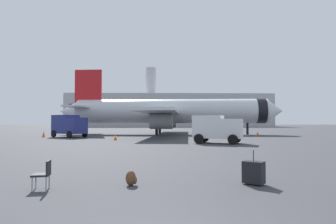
# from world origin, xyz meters

# --- Properties ---
(airplane_at_gate) EXTENTS (35.77, 32.32, 10.50)m
(airplane_at_gate) POSITION_xyz_m (1.28, 41.95, 3.66)
(airplane_at_gate) COLOR silver
(airplane_at_gate) RESTS_ON ground
(service_truck) EXTENTS (5.13, 4.70, 2.90)m
(service_truck) POSITION_xyz_m (-11.99, 33.66, 1.61)
(service_truck) COLOR navy
(service_truck) RESTS_ON ground
(cargo_van) EXTENTS (4.83, 3.67, 2.60)m
(cargo_van) POSITION_xyz_m (5.10, 22.69, 1.45)
(cargo_van) COLOR white
(cargo_van) RESTS_ON ground
(safety_cone_near) EXTENTS (0.44, 0.44, 0.79)m
(safety_cone_near) POSITION_xyz_m (-15.44, 34.23, 0.39)
(safety_cone_near) COLOR #F2590C
(safety_cone_near) RESTS_ON ground
(safety_cone_mid) EXTENTS (0.44, 0.44, 0.64)m
(safety_cone_mid) POSITION_xyz_m (-5.09, 27.68, 0.31)
(safety_cone_mid) COLOR #F2590C
(safety_cone_mid) RESTS_ON ground
(safety_cone_far) EXTENTS (0.44, 0.44, 0.63)m
(safety_cone_far) POSITION_xyz_m (14.30, 38.52, 0.31)
(safety_cone_far) COLOR #F2590C
(safety_cone_far) RESTS_ON ground
(rolling_suitcase) EXTENTS (0.75, 0.71, 1.10)m
(rolling_suitcase) POSITION_xyz_m (2.80, 5.05, 0.39)
(rolling_suitcase) COLOR black
(rolling_suitcase) RESTS_ON ground
(traveller_backpack) EXTENTS (0.36, 0.40, 0.48)m
(traveller_backpack) POSITION_xyz_m (-1.11, 5.01, 0.23)
(traveller_backpack) COLOR brown
(traveller_backpack) RESTS_ON ground
(gate_chair) EXTENTS (0.54, 0.54, 0.86)m
(gate_chair) POSITION_xyz_m (-3.65, 4.52, 0.50)
(gate_chair) COLOR black
(gate_chair) RESTS_ON ground
(terminal_building) EXTENTS (83.24, 22.72, 25.31)m
(terminal_building) POSITION_xyz_m (3.73, 120.63, 6.77)
(terminal_building) COLOR #B2B2B7
(terminal_building) RESTS_ON ground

